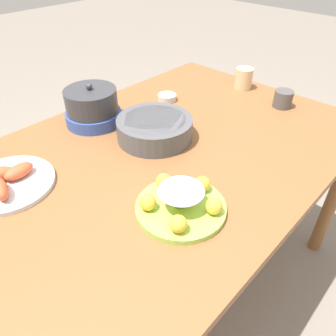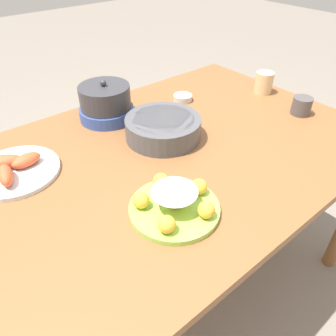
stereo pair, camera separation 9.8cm
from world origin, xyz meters
name	(u,v)px [view 1 (the left image)]	position (x,y,z in m)	size (l,w,h in m)	color
ground_plane	(161,282)	(0.00, 0.00, 0.00)	(12.00, 12.00, 0.00)	slate
dining_table	(158,173)	(0.00, 0.00, 0.67)	(1.52, 0.98, 0.76)	brown
cake_plate	(181,203)	(-0.15, -0.24, 0.78)	(0.25, 0.25, 0.08)	#99CC4C
serving_bowl	(155,128)	(0.06, 0.08, 0.80)	(0.27, 0.27, 0.08)	#4C4C51
sauce_bowl	(167,97)	(0.32, 0.26, 0.77)	(0.08, 0.08, 0.03)	beige
seafood_platter	(6,182)	(-0.43, 0.21, 0.77)	(0.27, 0.27, 0.06)	silver
cup_near	(283,99)	(0.61, -0.14, 0.79)	(0.08, 0.08, 0.07)	#4C4747
cup_far	(244,78)	(0.66, 0.09, 0.80)	(0.08, 0.08, 0.09)	#DBB27F
warming_pot	(92,107)	(-0.02, 0.33, 0.82)	(0.21, 0.21, 0.16)	#334C99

